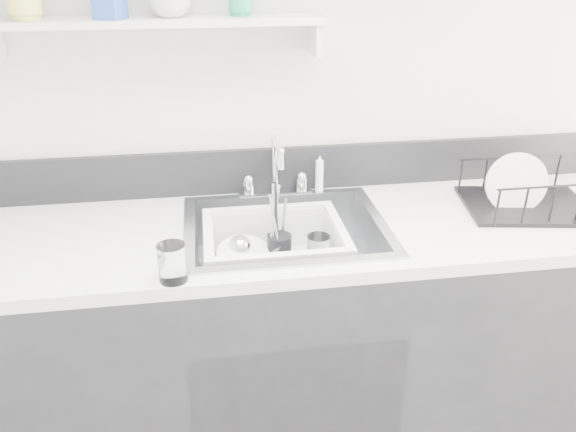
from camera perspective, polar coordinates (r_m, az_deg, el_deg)
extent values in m
cube|color=silver|center=(1.94, -1.60, 13.09)|extent=(3.50, 0.02, 2.60)
cube|color=black|center=(2.04, -0.22, -13.15)|extent=(3.20, 0.62, 0.88)
cube|color=silver|center=(1.79, -0.24, -1.62)|extent=(3.20, 0.62, 0.04)
cube|color=black|center=(2.02, -1.49, 4.75)|extent=(3.20, 0.02, 0.16)
cube|color=silver|center=(2.01, -1.31, 2.40)|extent=(0.26, 0.06, 0.02)
cylinder|color=silver|center=(1.99, -4.03, 2.94)|extent=(0.04, 0.04, 0.05)
cylinder|color=silver|center=(2.01, 1.37, 3.26)|extent=(0.04, 0.04, 0.05)
cylinder|color=silver|center=(1.97, -1.34, 5.12)|extent=(0.02, 0.02, 0.20)
cylinder|color=silver|center=(1.86, -1.07, 7.34)|extent=(0.02, 0.15, 0.02)
cylinder|color=white|center=(2.01, 3.21, 4.29)|extent=(0.03, 0.03, 0.14)
cube|color=silver|center=(1.82, -13.01, 18.71)|extent=(1.00, 0.16, 0.02)
cube|color=silver|center=(1.86, 2.80, 17.56)|extent=(0.02, 0.14, 0.10)
cylinder|color=white|center=(1.84, -3.92, -5.40)|extent=(0.21, 0.21, 0.01)
cylinder|color=white|center=(1.84, -3.79, -4.97)|extent=(0.20, 0.20, 0.01)
cylinder|color=white|center=(1.82, -4.28, -4.26)|extent=(0.23, 0.23, 0.08)
cylinder|color=black|center=(1.86, -0.88, -3.38)|extent=(0.08, 0.08, 0.10)
cylinder|color=silver|center=(1.83, -1.32, -0.76)|extent=(0.01, 0.05, 0.20)
cylinder|color=silver|center=(1.82, -0.43, -1.24)|extent=(0.02, 0.04, 0.18)
cylinder|color=black|center=(1.81, -1.24, -0.26)|extent=(0.01, 0.06, 0.22)
cylinder|color=white|center=(1.84, 3.09, -3.58)|extent=(0.08, 0.08, 0.11)
cylinder|color=white|center=(1.51, -11.67, -4.68)|extent=(0.08, 0.08, 0.11)
imported|color=white|center=(1.80, 2.12, -5.67)|extent=(0.14, 0.14, 0.03)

